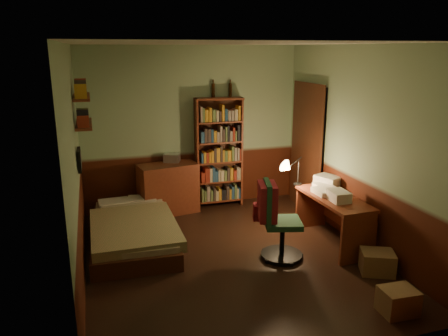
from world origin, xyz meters
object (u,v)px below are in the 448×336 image
object	(u,v)px
bed	(133,222)
bookshelf	(219,153)
desk_lamp	(298,167)
cardboard_box_a	(398,301)
mini_stereo	(172,158)
desk	(332,220)
dresser	(168,189)
office_chair	(283,225)
cardboard_box_b	(377,262)

from	to	relation	value
bed	bookshelf	size ratio (longest dim) A/B	1.08
desk_lamp	cardboard_box_a	bearing A→B (deg)	-91.43
mini_stereo	desk	distance (m)	2.67
bed	desk	size ratio (longest dim) A/B	1.58
dresser	office_chair	size ratio (longest dim) A/B	1.04
office_chair	cardboard_box_a	size ratio (longest dim) A/B	2.51
mini_stereo	dresser	bearing A→B (deg)	-105.17
desk_lamp	bed	bearing A→B (deg)	173.42
desk	cardboard_box_b	bearing A→B (deg)	-85.79
mini_stereo	cardboard_box_a	size ratio (longest dim) A/B	0.70
bookshelf	desk	distance (m)	2.20
desk	desk_lamp	bearing A→B (deg)	108.60
desk_lamp	office_chair	size ratio (longest dim) A/B	0.61
bookshelf	cardboard_box_b	size ratio (longest dim) A/B	4.83
bed	dresser	size ratio (longest dim) A/B	2.16
bookshelf	cardboard_box_a	bearing A→B (deg)	-70.66
dresser	mini_stereo	size ratio (longest dim) A/B	3.72
bed	desk_lamp	world-z (taller)	desk_lamp
dresser	cardboard_box_b	world-z (taller)	dresser
bed	bookshelf	xyz separation A→B (m)	(1.53, 1.04, 0.61)
dresser	cardboard_box_b	size ratio (longest dim) A/B	2.42
dresser	office_chair	bearing A→B (deg)	-71.65
bookshelf	cardboard_box_b	bearing A→B (deg)	-61.56
bookshelf	dresser	bearing A→B (deg)	-168.21
desk	bed	bearing A→B (deg)	160.76
office_chair	cardboard_box_b	xyz separation A→B (m)	(0.91, -0.68, -0.30)
bed	dresser	distance (m)	1.17
office_chair	cardboard_box_a	bearing A→B (deg)	-51.95
bed	desk_lamp	bearing A→B (deg)	-2.14
cardboard_box_b	bed	bearing A→B (deg)	147.40
dresser	desk_lamp	distance (m)	2.10
desk	office_chair	world-z (taller)	office_chair
mini_stereo	desk_lamp	distance (m)	2.04
cardboard_box_a	cardboard_box_b	world-z (taller)	cardboard_box_b
dresser	mini_stereo	xyz separation A→B (m)	(0.10, 0.13, 0.47)
bed	dresser	xyz separation A→B (m)	(0.66, 0.96, 0.11)
mini_stereo	desk_lamp	size ratio (longest dim) A/B	0.46
desk_lamp	cardboard_box_b	bearing A→B (deg)	-79.79
dresser	bookshelf	xyz separation A→B (m)	(0.87, 0.09, 0.50)
bookshelf	desk	size ratio (longest dim) A/B	1.46
desk_lamp	cardboard_box_b	distance (m)	1.72
office_chair	desk_lamp	bearing A→B (deg)	68.92
mini_stereo	desk_lamp	bearing A→B (deg)	-16.82
cardboard_box_a	cardboard_box_b	size ratio (longest dim) A/B	0.93
bed	cardboard_box_b	world-z (taller)	bed
bookshelf	desk	xyz separation A→B (m)	(1.03, -1.86, -0.57)
cardboard_box_b	desk_lamp	bearing A→B (deg)	101.91
desk	office_chair	bearing A→B (deg)	-167.78
desk	cardboard_box_b	size ratio (longest dim) A/B	3.31
bed	cardboard_box_b	bearing A→B (deg)	-29.86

